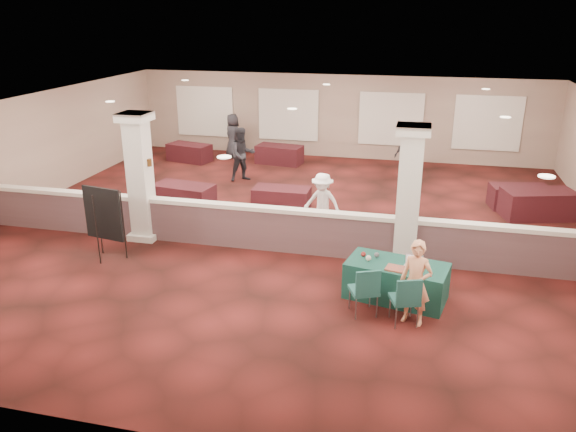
% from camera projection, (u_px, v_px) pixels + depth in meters
% --- Properties ---
extents(ground, '(16.00, 16.00, 0.00)m').
position_uv_depth(ground, '(292.00, 228.00, 14.99)').
color(ground, '#4F1513').
rests_on(ground, ground).
extents(wall_back, '(16.00, 0.04, 3.20)m').
position_uv_depth(wall_back, '(339.00, 117.00, 21.74)').
color(wall_back, '#8A6E5F').
rests_on(wall_back, ground).
extents(wall_front, '(16.00, 0.04, 3.20)m').
position_uv_depth(wall_front, '(150.00, 335.00, 7.13)').
color(wall_front, '#8A6E5F').
rests_on(wall_front, ground).
extents(wall_left, '(0.04, 16.00, 3.20)m').
position_uv_depth(wall_left, '(22.00, 153.00, 16.18)').
color(wall_left, '#8A6E5F').
rests_on(wall_left, ground).
extents(ceiling, '(16.00, 16.00, 0.02)m').
position_uv_depth(ceiling, '(292.00, 108.00, 13.88)').
color(ceiling, white).
rests_on(ceiling, wall_back).
extents(partition_wall, '(15.60, 0.28, 1.10)m').
position_uv_depth(partition_wall, '(278.00, 229.00, 13.42)').
color(partition_wall, brown).
rests_on(partition_wall, ground).
extents(column_left, '(0.72, 0.72, 3.20)m').
position_uv_depth(column_left, '(140.00, 176.00, 13.82)').
color(column_left, silver).
rests_on(column_left, ground).
extents(column_right, '(0.72, 0.72, 3.20)m').
position_uv_depth(column_right, '(409.00, 195.00, 12.40)').
color(column_right, silver).
rests_on(column_right, ground).
extents(sconce_left, '(0.12, 0.12, 0.18)m').
position_uv_depth(sconce_left, '(128.00, 161.00, 13.75)').
color(sconce_left, brown).
rests_on(sconce_left, column_left).
extents(sconce_right, '(0.12, 0.12, 0.18)m').
position_uv_depth(sconce_right, '(149.00, 162.00, 13.63)').
color(sconce_right, brown).
rests_on(sconce_right, column_left).
extents(near_table, '(2.12, 1.35, 0.75)m').
position_uv_depth(near_table, '(396.00, 281.00, 11.25)').
color(near_table, '#0F3937').
rests_on(near_table, ground).
extents(conf_chair_main, '(0.62, 0.63, 0.98)m').
position_uv_depth(conf_chair_main, '(406.00, 297.00, 10.19)').
color(conf_chair_main, '#1B4F4B').
rests_on(conf_chair_main, ground).
extents(conf_chair_side, '(0.66, 0.66, 1.00)m').
position_uv_depth(conf_chair_side, '(365.00, 288.00, 10.51)').
color(conf_chair_side, '#1B4F4B').
rests_on(conf_chair_side, ground).
extents(easel_board, '(1.02, 0.58, 1.75)m').
position_uv_depth(easel_board, '(103.00, 214.00, 12.76)').
color(easel_board, black).
rests_on(easel_board, ground).
extents(woman, '(0.68, 0.56, 1.63)m').
position_uv_depth(woman, '(416.00, 283.00, 10.20)').
color(woman, tan).
rests_on(woman, ground).
extents(far_table_front_left, '(1.86, 1.13, 0.71)m').
position_uv_depth(far_table_front_left, '(184.00, 196.00, 16.43)').
color(far_table_front_left, black).
rests_on(far_table_front_left, ground).
extents(far_table_front_center, '(1.64, 0.84, 0.66)m').
position_uv_depth(far_table_front_center, '(282.00, 199.00, 16.29)').
color(far_table_front_center, black).
rests_on(far_table_front_center, ground).
extents(far_table_front_right, '(2.12, 1.45, 0.78)m').
position_uv_depth(far_table_front_right, '(538.00, 204.00, 15.65)').
color(far_table_front_right, black).
rests_on(far_table_front_right, ground).
extents(far_table_back_left, '(1.78, 1.17, 0.66)m').
position_uv_depth(far_table_back_left, '(189.00, 153.00, 21.58)').
color(far_table_back_left, black).
rests_on(far_table_back_left, ground).
extents(far_table_back_center, '(1.79, 1.06, 0.69)m').
position_uv_depth(far_table_back_center, '(279.00, 155.00, 21.24)').
color(far_table_back_center, black).
rests_on(far_table_back_center, ground).
extents(far_table_back_right, '(1.76, 1.10, 0.66)m').
position_uv_depth(far_table_back_right, '(519.00, 197.00, 16.46)').
color(far_table_back_right, black).
rests_on(far_table_back_right, ground).
extents(attendee_a, '(0.99, 0.92, 1.82)m').
position_uv_depth(attendee_a, '(243.00, 154.00, 18.90)').
color(attendee_a, black).
rests_on(attendee_a, ground).
extents(attendee_b, '(1.08, 0.66, 1.57)m').
position_uv_depth(attendee_b, '(322.00, 203.00, 14.54)').
color(attendee_b, white).
rests_on(attendee_b, ground).
extents(attendee_c, '(1.12, 0.90, 1.73)m').
position_uv_depth(attendee_c, '(408.00, 156.00, 18.92)').
color(attendee_c, black).
rests_on(attendee_c, ground).
extents(attendee_d, '(0.96, 0.87, 1.72)m').
position_uv_depth(attendee_d, '(233.00, 136.00, 21.95)').
color(attendee_d, black).
rests_on(attendee_d, ground).
extents(laptop_base, '(0.38, 0.30, 0.02)m').
position_uv_depth(laptop_base, '(412.00, 267.00, 10.95)').
color(laptop_base, silver).
rests_on(laptop_base, near_table).
extents(laptop_screen, '(0.34, 0.08, 0.23)m').
position_uv_depth(laptop_screen, '(414.00, 259.00, 11.00)').
color(laptop_screen, silver).
rests_on(laptop_screen, near_table).
extents(screen_glow, '(0.30, 0.07, 0.20)m').
position_uv_depth(screen_glow, '(414.00, 260.00, 11.00)').
color(screen_glow, silver).
rests_on(screen_glow, near_table).
extents(knitting, '(0.47, 0.39, 0.03)m').
position_uv_depth(knitting, '(397.00, 269.00, 10.87)').
color(knitting, '#C84120').
rests_on(knitting, near_table).
extents(yarn_cream, '(0.11, 0.11, 0.11)m').
position_uv_depth(yarn_cream, '(368.00, 258.00, 11.23)').
color(yarn_cream, beige).
rests_on(yarn_cream, near_table).
extents(yarn_red, '(0.10, 0.10, 0.10)m').
position_uv_depth(yarn_red, '(363.00, 254.00, 11.43)').
color(yarn_red, maroon).
rests_on(yarn_red, near_table).
extents(yarn_grey, '(0.11, 0.11, 0.11)m').
position_uv_depth(yarn_grey, '(377.00, 255.00, 11.39)').
color(yarn_grey, '#434347').
rests_on(yarn_grey, near_table).
extents(scissors, '(0.13, 0.06, 0.01)m').
position_uv_depth(scissors, '(428.00, 276.00, 10.60)').
color(scissors, red).
rests_on(scissors, near_table).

